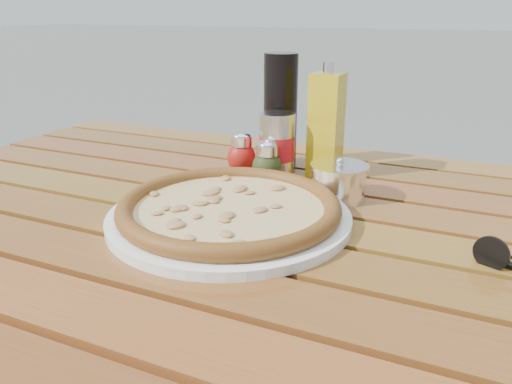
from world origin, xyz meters
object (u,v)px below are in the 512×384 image
at_px(plate, 229,217).
at_px(olive_oil_cruet, 326,125).
at_px(oregano_shaker, 267,163).
at_px(dark_bottle, 280,111).
at_px(pizza, 229,207).
at_px(pepper_shaker, 241,153).
at_px(parmesan_tin, 339,181).
at_px(table, 251,258).
at_px(soda_can, 277,146).

xyz_separation_m(plate, olive_oil_cruet, (0.06, 0.27, 0.09)).
relative_size(oregano_shaker, dark_bottle, 0.37).
height_order(pizza, oregano_shaker, oregano_shaker).
relative_size(pepper_shaker, parmesan_tin, 0.76).
bearing_deg(olive_oil_cruet, dark_bottle, 165.51).
height_order(table, soda_can, soda_can).
height_order(table, pizza, pizza).
bearing_deg(pepper_shaker, parmesan_tin, -16.43).
bearing_deg(plate, dark_bottle, 97.53).
relative_size(pepper_shaker, olive_oil_cruet, 0.39).
xyz_separation_m(table, pepper_shaker, (-0.10, 0.18, 0.11)).
distance_m(table, plate, 0.09).
xyz_separation_m(plate, parmesan_tin, (0.12, 0.16, 0.02)).
distance_m(pepper_shaker, dark_bottle, 0.12).
bearing_deg(oregano_shaker, soda_can, 91.60).
relative_size(soda_can, olive_oil_cruet, 0.57).
relative_size(pepper_shaker, dark_bottle, 0.37).
height_order(table, pepper_shaker, pepper_shaker).
bearing_deg(parmesan_tin, pizza, -127.32).
bearing_deg(plate, oregano_shaker, 95.32).
relative_size(soda_can, parmesan_tin, 1.12).
height_order(table, olive_oil_cruet, olive_oil_cruet).
height_order(plate, parmesan_tin, parmesan_tin).
xyz_separation_m(soda_can, parmesan_tin, (0.14, -0.07, -0.03)).
distance_m(pepper_shaker, olive_oil_cruet, 0.17).
bearing_deg(olive_oil_cruet, pepper_shaker, -160.48).
distance_m(dark_bottle, olive_oil_cruet, 0.11).
bearing_deg(olive_oil_cruet, pizza, -102.75).
xyz_separation_m(table, oregano_shaker, (-0.03, 0.14, 0.11)).
distance_m(plate, parmesan_tin, 0.20).
distance_m(soda_can, parmesan_tin, 0.16).
height_order(pepper_shaker, parmesan_tin, pepper_shaker).
height_order(pepper_shaker, soda_can, soda_can).
relative_size(dark_bottle, parmesan_tin, 2.05).
bearing_deg(oregano_shaker, pepper_shaker, 150.90).
distance_m(table, olive_oil_cruet, 0.30).
height_order(pizza, dark_bottle, dark_bottle).
xyz_separation_m(dark_bottle, olive_oil_cruet, (0.10, -0.03, -0.01)).
distance_m(dark_bottle, parmesan_tin, 0.23).
bearing_deg(plate, soda_can, 94.52).
height_order(table, dark_bottle, dark_bottle).
relative_size(plate, parmesan_tin, 3.35).
height_order(soda_can, parmesan_tin, soda_can).
bearing_deg(pizza, olive_oil_cruet, 77.25).
relative_size(olive_oil_cruet, parmesan_tin, 1.96).
bearing_deg(table, pizza, -115.79).
xyz_separation_m(oregano_shaker, parmesan_tin, (0.14, -0.02, -0.01)).
bearing_deg(oregano_shaker, olive_oil_cruet, 49.41).
bearing_deg(oregano_shaker, plate, -84.68).
xyz_separation_m(oregano_shaker, dark_bottle, (-0.02, 0.12, 0.07)).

